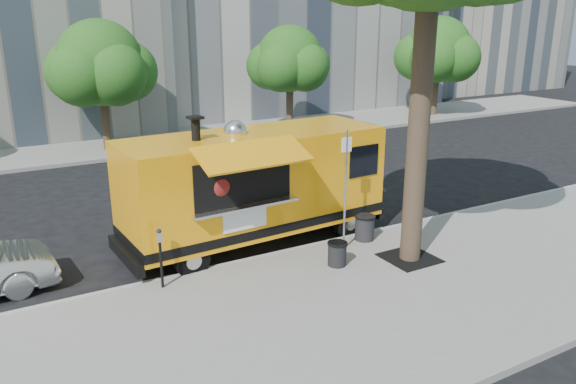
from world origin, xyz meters
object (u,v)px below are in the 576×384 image
far_tree_c (290,59)px  sign_post (345,183)px  trash_bin_left (365,227)px  trash_bin_right (337,253)px  far_tree_d (438,50)px  far_tree_b (100,63)px  food_truck (254,184)px  parking_meter (160,251)px

far_tree_c → sign_post: far_tree_c is taller
trash_bin_left → trash_bin_right: bearing=-147.7°
far_tree_d → sign_post: (-16.45, -14.15, -2.04)m
trash_bin_left → far_tree_b: bearing=103.6°
far_tree_c → food_truck: 14.79m
far_tree_c → food_truck: (-8.04, -12.23, -2.09)m
far_tree_d → trash_bin_left: far_tree_d is taller
trash_bin_right → food_truck: bearing=110.7°
parking_meter → far_tree_b: bearing=81.9°
far_tree_c → far_tree_d: (10.00, 0.20, 0.17)m
far_tree_b → parking_meter: bearing=-98.1°
sign_post → food_truck: bearing=132.9°
far_tree_c → far_tree_d: bearing=1.1°
parking_meter → trash_bin_left: (5.38, 0.05, -0.49)m
far_tree_d → parking_meter: far_tree_d is taller
sign_post → far_tree_b: bearing=100.1°
far_tree_c → trash_bin_left: size_ratio=8.03×
far_tree_b → far_tree_c: bearing=-1.9°
far_tree_b → sign_post: (2.55, -14.25, -1.98)m
parking_meter → food_truck: bearing=27.2°
sign_post → far_tree_d: bearing=40.7°
food_truck → trash_bin_left: 3.06m
sign_post → trash_bin_left: size_ratio=4.62×
parking_meter → food_truck: food_truck is taller
parking_meter → far_tree_c: bearing=51.3°
sign_post → trash_bin_left: (0.83, 0.25, -1.35)m
far_tree_d → trash_bin_left: (-15.62, -13.90, -3.39)m
trash_bin_left → far_tree_d: bearing=41.7°
far_tree_c → sign_post: 15.48m
parking_meter → food_truck: size_ratio=0.19×
sign_post → food_truck: (-1.59, 1.72, -0.22)m
far_tree_d → trash_bin_right: 22.93m
far_tree_c → parking_meter: size_ratio=3.90×
food_truck → trash_bin_right: 2.85m
far_tree_b → trash_bin_right: bearing=-82.9°
trash_bin_left → sign_post: bearing=-163.3°
far_tree_b → far_tree_d: far_tree_d is taller
trash_bin_right → far_tree_b: bearing=97.1°
far_tree_b → food_truck: 12.76m
far_tree_c → food_truck: bearing=-123.3°
far_tree_d → sign_post: size_ratio=1.88×
far_tree_b → trash_bin_right: size_ratio=9.73×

